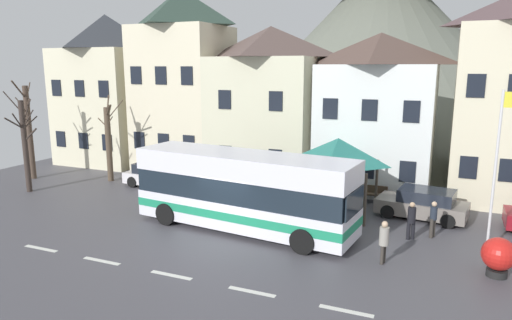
# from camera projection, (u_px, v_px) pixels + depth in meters

# --- Properties ---
(ground_plane) EXTENTS (40.00, 60.00, 0.07)m
(ground_plane) POSITION_uv_depth(u_px,v_px,m) (212.00, 246.00, 18.29)
(ground_plane) COLOR #4A494F
(townhouse_00) EXTENTS (6.16, 5.89, 10.61)m
(townhouse_00) POSITION_uv_depth(u_px,v_px,m) (109.00, 90.00, 33.62)
(townhouse_00) COLOR beige
(townhouse_00) RESTS_ON ground_plane
(townhouse_01) EXTENTS (5.56, 5.19, 11.90)m
(townhouse_01) POSITION_uv_depth(u_px,v_px,m) (183.00, 82.00, 30.67)
(townhouse_01) COLOR beige
(townhouse_01) RESTS_ON ground_plane
(townhouse_02) EXTENTS (6.37, 6.64, 9.43)m
(townhouse_02) POSITION_uv_depth(u_px,v_px,m) (270.00, 103.00, 29.29)
(townhouse_02) COLOR beige
(townhouse_02) RESTS_ON ground_plane
(townhouse_03) EXTENTS (6.20, 5.75, 8.83)m
(townhouse_03) POSITION_uv_depth(u_px,v_px,m) (377.00, 112.00, 26.37)
(townhouse_03) COLOR white
(townhouse_03) RESTS_ON ground_plane
(townhouse_04) EXTENTS (5.18, 5.93, 10.64)m
(townhouse_04) POSITION_uv_depth(u_px,v_px,m) (509.00, 99.00, 23.75)
(townhouse_04) COLOR beige
(townhouse_04) RESTS_ON ground_plane
(hilltop_castle) EXTENTS (32.18, 32.18, 24.53)m
(hilltop_castle) POSITION_uv_depth(u_px,v_px,m) (384.00, 41.00, 40.88)
(hilltop_castle) COLOR slate
(hilltop_castle) RESTS_ON ground_plane
(transit_bus) EXTENTS (10.05, 3.61, 3.37)m
(transit_bus) POSITION_uv_depth(u_px,v_px,m) (243.00, 192.00, 19.76)
(transit_bus) COLOR white
(transit_bus) RESTS_ON ground_plane
(bus_shelter) EXTENTS (3.60, 3.60, 3.63)m
(bus_shelter) POSITION_uv_depth(u_px,v_px,m) (338.00, 151.00, 22.01)
(bus_shelter) COLOR #473D33
(bus_shelter) RESTS_ON ground_plane
(parked_car_00) EXTENTS (4.34, 2.11, 1.37)m
(parked_car_00) POSITION_uv_depth(u_px,v_px,m) (160.00, 175.00, 27.16)
(parked_car_00) COLOR silver
(parked_car_00) RESTS_ON ground_plane
(parked_car_01) EXTENTS (4.23, 2.43, 1.39)m
(parked_car_01) POSITION_uv_depth(u_px,v_px,m) (423.00, 204.00, 21.48)
(parked_car_01) COLOR slate
(parked_car_01) RESTS_ON ground_plane
(pedestrian_00) EXTENTS (0.35, 0.35, 1.60)m
(pedestrian_00) POSITION_uv_depth(u_px,v_px,m) (384.00, 238.00, 16.45)
(pedestrian_00) COLOR #38332D
(pedestrian_00) RESTS_ON ground_plane
(pedestrian_01) EXTENTS (0.28, 0.30, 1.56)m
(pedestrian_01) POSITION_uv_depth(u_px,v_px,m) (338.00, 206.00, 20.75)
(pedestrian_01) COLOR #2D2D38
(pedestrian_01) RESTS_ON ground_plane
(pedestrian_02) EXTENTS (0.32, 0.32, 1.59)m
(pedestrian_02) POSITION_uv_depth(u_px,v_px,m) (411.00, 219.00, 18.77)
(pedestrian_02) COLOR black
(pedestrian_02) RESTS_ON ground_plane
(pedestrian_03) EXTENTS (0.28, 0.32, 1.55)m
(pedestrian_03) POSITION_uv_depth(u_px,v_px,m) (433.00, 218.00, 19.00)
(pedestrian_03) COLOR #38332D
(pedestrian_03) RESTS_ON ground_plane
(public_bench) EXTENTS (1.54, 0.48, 0.87)m
(public_bench) POSITION_uv_depth(u_px,v_px,m) (372.00, 193.00, 24.05)
(public_bench) COLOR #473828
(public_bench) RESTS_ON ground_plane
(flagpole) EXTENTS (0.95, 0.10, 6.18)m
(flagpole) POSITION_uv_depth(u_px,v_px,m) (499.00, 160.00, 16.74)
(flagpole) COLOR silver
(flagpole) RESTS_ON ground_plane
(harbour_buoy) EXTENTS (1.11, 1.11, 1.36)m
(harbour_buoy) POSITION_uv_depth(u_px,v_px,m) (499.00, 255.00, 15.46)
(harbour_buoy) COLOR black
(harbour_buoy) RESTS_ON ground_plane
(bare_tree_00) EXTENTS (1.99, 1.46, 5.27)m
(bare_tree_00) POSITION_uv_depth(u_px,v_px,m) (109.00, 142.00, 28.13)
(bare_tree_00) COLOR brown
(bare_tree_00) RESTS_ON ground_plane
(bare_tree_01) EXTENTS (1.42, 2.00, 6.19)m
(bare_tree_01) POSITION_uv_depth(u_px,v_px,m) (29.00, 131.00, 28.63)
(bare_tree_01) COLOR #47382D
(bare_tree_01) RESTS_ON ground_plane
(bare_tree_02) EXTENTS (1.55, 2.17, 5.68)m
(bare_tree_02) POSITION_uv_depth(u_px,v_px,m) (25.00, 144.00, 25.62)
(bare_tree_02) COLOR #382D28
(bare_tree_02) RESTS_ON ground_plane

